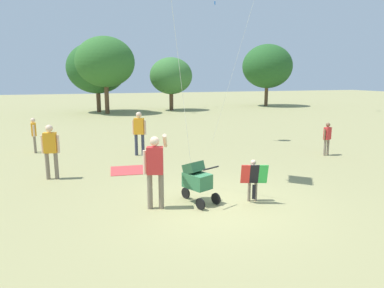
{
  "coord_description": "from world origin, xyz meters",
  "views": [
    {
      "loc": [
        -3.07,
        -7.23,
        3.01
      ],
      "look_at": [
        -0.21,
        1.19,
        1.3
      ],
      "focal_mm": 32.65,
      "sensor_mm": 36.0,
      "label": 1
    }
  ],
  "objects_px": {
    "person_red_shirt": "(327,136)",
    "person_kid_running": "(51,147)",
    "stroller": "(197,179)",
    "child_with_butterfly_kite": "(253,177)",
    "person_sitting_far": "(34,132)",
    "person_couple_left": "(139,130)",
    "person_adult_flyer": "(155,166)",
    "picnic_blanket": "(129,170)"
  },
  "relations": [
    {
      "from": "child_with_butterfly_kite",
      "to": "picnic_blanket",
      "type": "distance_m",
      "value": 4.62
    },
    {
      "from": "person_adult_flyer",
      "to": "person_kid_running",
      "type": "bearing_deg",
      "value": 125.65
    },
    {
      "from": "stroller",
      "to": "picnic_blanket",
      "type": "height_order",
      "value": "stroller"
    },
    {
      "from": "child_with_butterfly_kite",
      "to": "picnic_blanket",
      "type": "relative_size",
      "value": 0.87
    },
    {
      "from": "person_red_shirt",
      "to": "person_kid_running",
      "type": "distance_m",
      "value": 9.97
    },
    {
      "from": "person_couple_left",
      "to": "person_kid_running",
      "type": "relative_size",
      "value": 1.04
    },
    {
      "from": "child_with_butterfly_kite",
      "to": "person_sitting_far",
      "type": "height_order",
      "value": "person_sitting_far"
    },
    {
      "from": "person_sitting_far",
      "to": "picnic_blanket",
      "type": "bearing_deg",
      "value": -51.46
    },
    {
      "from": "child_with_butterfly_kite",
      "to": "person_red_shirt",
      "type": "distance_m",
      "value": 6.39
    },
    {
      "from": "child_with_butterfly_kite",
      "to": "picnic_blanket",
      "type": "bearing_deg",
      "value": 121.84
    },
    {
      "from": "person_red_shirt",
      "to": "person_kid_running",
      "type": "height_order",
      "value": "person_kid_running"
    },
    {
      "from": "person_kid_running",
      "to": "stroller",
      "type": "bearing_deg",
      "value": -43.81
    },
    {
      "from": "child_with_butterfly_kite",
      "to": "person_couple_left",
      "type": "height_order",
      "value": "person_couple_left"
    },
    {
      "from": "person_adult_flyer",
      "to": "person_sitting_far",
      "type": "height_order",
      "value": "person_adult_flyer"
    },
    {
      "from": "person_adult_flyer",
      "to": "person_couple_left",
      "type": "relative_size",
      "value": 1.05
    },
    {
      "from": "child_with_butterfly_kite",
      "to": "picnic_blanket",
      "type": "xyz_separation_m",
      "value": [
        -2.41,
        3.89,
        -0.63
      ]
    },
    {
      "from": "stroller",
      "to": "person_red_shirt",
      "type": "distance_m",
      "value": 7.33
    },
    {
      "from": "child_with_butterfly_kite",
      "to": "person_kid_running",
      "type": "bearing_deg",
      "value": 142.41
    },
    {
      "from": "child_with_butterfly_kite",
      "to": "person_adult_flyer",
      "type": "xyz_separation_m",
      "value": [
        -2.35,
        0.32,
        0.39
      ]
    },
    {
      "from": "person_red_shirt",
      "to": "person_sitting_far",
      "type": "height_order",
      "value": "person_sitting_far"
    },
    {
      "from": "person_red_shirt",
      "to": "person_couple_left",
      "type": "relative_size",
      "value": 0.76
    },
    {
      "from": "picnic_blanket",
      "to": "child_with_butterfly_kite",
      "type": "bearing_deg",
      "value": -58.16
    },
    {
      "from": "person_adult_flyer",
      "to": "stroller",
      "type": "bearing_deg",
      "value": 3.21
    },
    {
      "from": "person_red_shirt",
      "to": "child_with_butterfly_kite",
      "type": "bearing_deg",
      "value": -144.85
    },
    {
      "from": "person_adult_flyer",
      "to": "person_red_shirt",
      "type": "relative_size",
      "value": 1.38
    },
    {
      "from": "person_couple_left",
      "to": "person_kid_running",
      "type": "xyz_separation_m",
      "value": [
        -3.07,
        -2.36,
        -0.03
      ]
    },
    {
      "from": "stroller",
      "to": "person_couple_left",
      "type": "relative_size",
      "value": 0.65
    },
    {
      "from": "child_with_butterfly_kite",
      "to": "person_adult_flyer",
      "type": "bearing_deg",
      "value": 172.35
    },
    {
      "from": "child_with_butterfly_kite",
      "to": "person_adult_flyer",
      "type": "distance_m",
      "value": 2.4
    },
    {
      "from": "person_sitting_far",
      "to": "person_couple_left",
      "type": "relative_size",
      "value": 0.83
    },
    {
      "from": "child_with_butterfly_kite",
      "to": "person_red_shirt",
      "type": "height_order",
      "value": "person_red_shirt"
    },
    {
      "from": "person_sitting_far",
      "to": "picnic_blanket",
      "type": "relative_size",
      "value": 1.17
    },
    {
      "from": "person_sitting_far",
      "to": "person_kid_running",
      "type": "bearing_deg",
      "value": -78.65
    },
    {
      "from": "child_with_butterfly_kite",
      "to": "person_kid_running",
      "type": "distance_m",
      "value": 6.0
    },
    {
      "from": "person_kid_running",
      "to": "picnic_blanket",
      "type": "relative_size",
      "value": 1.37
    },
    {
      "from": "person_couple_left",
      "to": "person_kid_running",
      "type": "height_order",
      "value": "person_couple_left"
    },
    {
      "from": "person_kid_running",
      "to": "picnic_blanket",
      "type": "xyz_separation_m",
      "value": [
        2.33,
        0.24,
        -0.96
      ]
    },
    {
      "from": "stroller",
      "to": "person_couple_left",
      "type": "xyz_separation_m",
      "value": [
        -0.35,
        5.64,
        0.4
      ]
    },
    {
      "from": "person_sitting_far",
      "to": "person_kid_running",
      "type": "distance_m",
      "value": 4.31
    },
    {
      "from": "person_red_shirt",
      "to": "picnic_blanket",
      "type": "distance_m",
      "value": 7.68
    },
    {
      "from": "person_red_shirt",
      "to": "picnic_blanket",
      "type": "relative_size",
      "value": 1.07
    },
    {
      "from": "person_red_shirt",
      "to": "picnic_blanket",
      "type": "xyz_separation_m",
      "value": [
        -7.64,
        0.21,
        -0.75
      ]
    }
  ]
}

